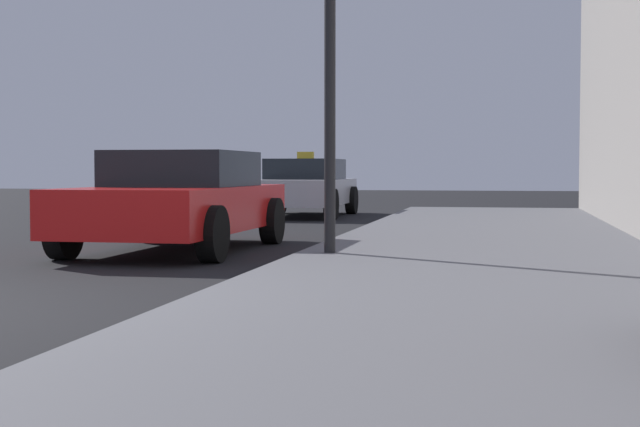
% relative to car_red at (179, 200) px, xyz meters
% --- Properties ---
extents(sidewalk, '(4.00, 32.00, 0.15)m').
position_rel_car_red_xyz_m(sidewalk, '(3.89, -5.29, -0.57)').
color(sidewalk, '#5B5B60').
rests_on(sidewalk, ground_plane).
extents(car_red, '(2.01, 4.17, 1.27)m').
position_rel_car_red_xyz_m(car_red, '(0.00, 0.00, 0.00)').
color(car_red, red).
rests_on(car_red, ground_plane).
extents(car_silver, '(1.95, 4.04, 1.43)m').
position_rel_car_red_xyz_m(car_silver, '(-0.30, 8.82, -0.00)').
color(car_silver, '#B7B7BF').
rests_on(car_silver, ground_plane).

